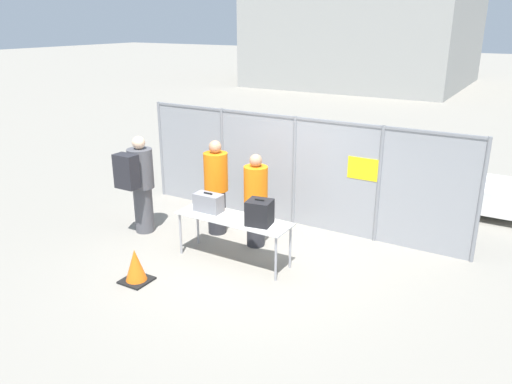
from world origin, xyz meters
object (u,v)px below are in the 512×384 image
(inspection_table, at_px, (233,222))
(traveler_hooded, at_px, (139,181))
(security_worker_far, at_px, (216,186))
(utility_trailer, at_px, (449,189))
(traffic_cone, at_px, (136,267))
(security_worker_near, at_px, (256,199))
(suitcase_black, at_px, (260,212))
(suitcase_grey, at_px, (208,203))

(inspection_table, relative_size, traveler_hooded, 1.07)
(security_worker_far, bearing_deg, utility_trailer, -162.35)
(inspection_table, relative_size, traffic_cone, 3.66)
(inspection_table, xyz_separation_m, security_worker_far, (-0.91, 0.82, 0.22))
(security_worker_near, xyz_separation_m, traffic_cone, (-0.91, -2.07, -0.62))
(inspection_table, bearing_deg, suitcase_black, -1.42)
(inspection_table, distance_m, security_worker_near, 0.73)
(security_worker_far, height_order, utility_trailer, security_worker_far)
(suitcase_grey, relative_size, security_worker_near, 0.29)
(suitcase_black, xyz_separation_m, traffic_cone, (-1.41, -1.35, -0.72))
(security_worker_near, height_order, security_worker_far, security_worker_far)
(security_worker_far, bearing_deg, suitcase_grey, 87.28)
(inspection_table, distance_m, suitcase_grey, 0.57)
(traffic_cone, bearing_deg, suitcase_black, 43.70)
(traffic_cone, bearing_deg, utility_trailer, 59.42)
(traveler_hooded, bearing_deg, security_worker_near, 15.73)
(suitcase_grey, relative_size, suitcase_black, 1.12)
(suitcase_grey, xyz_separation_m, security_worker_far, (-0.39, 0.78, -0.00))
(suitcase_grey, distance_m, traffic_cone, 1.60)
(inspection_table, bearing_deg, traffic_cone, -123.78)
(security_worker_near, xyz_separation_m, utility_trailer, (2.57, 3.82, -0.48))
(inspection_table, bearing_deg, suitcase_grey, 175.61)
(suitcase_black, height_order, traveler_hooded, traveler_hooded)
(utility_trailer, height_order, traffic_cone, utility_trailer)
(security_worker_far, height_order, traffic_cone, security_worker_far)
(suitcase_black, distance_m, traveler_hooded, 2.64)
(security_worker_far, relative_size, traffic_cone, 3.31)
(suitcase_grey, height_order, suitcase_black, suitcase_black)
(suitcase_grey, xyz_separation_m, security_worker_near, (0.53, 0.67, -0.06))
(traveler_hooded, relative_size, utility_trailer, 0.43)
(suitcase_black, bearing_deg, traffic_cone, -136.30)
(suitcase_grey, relative_size, traffic_cone, 0.90)
(utility_trailer, bearing_deg, security_worker_near, -123.88)
(suitcase_black, xyz_separation_m, security_worker_near, (-0.50, 0.72, -0.10))
(security_worker_near, distance_m, security_worker_far, 0.92)
(inspection_table, xyz_separation_m, traveler_hooded, (-2.13, 0.10, 0.31))
(suitcase_black, relative_size, utility_trailer, 0.10)
(traveler_hooded, bearing_deg, suitcase_grey, -2.30)
(inspection_table, bearing_deg, traveler_hooded, 177.27)
(suitcase_black, relative_size, traveler_hooded, 0.23)
(suitcase_grey, height_order, utility_trailer, suitcase_grey)
(traffic_cone, bearing_deg, traveler_hooded, 129.90)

